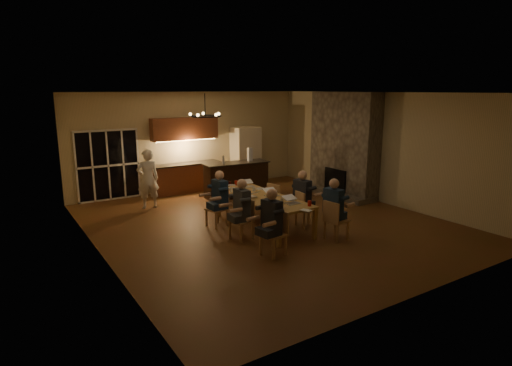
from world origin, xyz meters
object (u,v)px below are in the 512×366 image
at_px(refrigerator, 246,156).
at_px(bar_blender, 250,154).
at_px(can_cola, 230,184).
at_px(chair_left_near, 273,234).
at_px(chair_right_far, 278,199).
at_px(plate_left, 273,208).
at_px(chair_right_mid, 307,209).
at_px(redcup_near, 310,203).
at_px(can_right, 267,189).
at_px(bar_island, 236,180).
at_px(chair_left_far, 217,209).
at_px(person_left_mid, 242,210).
at_px(dining_table, 263,212).
at_px(bar_bottle, 223,160).
at_px(chair_right_near, 337,220).
at_px(mug_back, 231,190).
at_px(redcup_far, 236,183).
at_px(person_left_near, 272,223).
at_px(chandelier, 205,116).
at_px(laptop_a, 276,203).
at_px(standing_person, 148,179).
at_px(laptop_e, 229,184).
at_px(plate_near, 290,199).
at_px(laptop_c, 249,193).
at_px(chair_left_mid, 241,220).
at_px(person_right_near, 333,209).
at_px(plate_far, 260,189).
at_px(person_right_mid, 302,199).
at_px(can_silver, 282,201).
at_px(laptop_d, 272,191).
at_px(laptop_b, 293,199).
at_px(redcup_mid, 238,194).
at_px(mug_front, 270,199).
at_px(person_left_far, 220,199).

bearing_deg(refrigerator, bar_blender, -116.23).
bearing_deg(can_cola, chair_left_near, -103.43).
height_order(chair_right_far, plate_left, chair_right_far).
distance_m(chair_right_mid, redcup_near, 0.92).
bearing_deg(can_cola, can_right, -67.07).
height_order(bar_island, chair_left_far, bar_island).
bearing_deg(person_left_mid, chair_right_far, 123.21).
height_order(dining_table, can_cola, can_cola).
relative_size(person_left_mid, bar_bottle, 5.75).
height_order(bar_island, chair_right_mid, bar_island).
distance_m(chair_right_near, can_cola, 3.26).
relative_size(mug_back, redcup_far, 0.83).
bearing_deg(person_left_near, chair_right_mid, 113.20).
bearing_deg(chandelier, chair_left_near, -54.79).
bearing_deg(chair_right_near, laptop_a, 55.16).
xyz_separation_m(standing_person, can_cola, (1.68, -1.68, -0.02)).
relative_size(person_left_near, laptop_e, 4.31).
height_order(mug_back, plate_near, mug_back).
bearing_deg(bar_blender, laptop_c, -119.98).
bearing_deg(chair_left_mid, chair_right_mid, 76.02).
bearing_deg(chair_right_mid, person_right_near, -177.17).
xyz_separation_m(standing_person, plate_far, (2.16, -2.42, -0.07)).
relative_size(plate_near, bar_blender, 0.64).
relative_size(person_right_mid, can_cola, 11.50).
xyz_separation_m(refrigerator, can_silver, (-2.12, -5.07, -0.19)).
xyz_separation_m(chair_left_far, chandelier, (-0.76, -1.06, 2.31)).
relative_size(chair_left_mid, plate_near, 3.34).
relative_size(laptop_d, can_silver, 2.67).
bearing_deg(chair_right_near, chair_left_mid, 50.98).
bearing_deg(person_left_mid, standing_person, -164.46).
distance_m(dining_table, can_silver, 0.88).
bearing_deg(mug_back, laptop_c, -81.62).
bearing_deg(laptop_d, person_left_mid, -154.76).
relative_size(chair_left_near, can_cola, 7.42).
distance_m(laptop_b, mug_back, 1.84).
xyz_separation_m(redcup_far, plate_left, (-0.45, -2.40, -0.05)).
distance_m(chair_left_far, can_right, 1.37).
height_order(laptop_a, can_silver, laptop_a).
distance_m(laptop_e, mug_back, 0.37).
height_order(bar_bottle, bar_blender, bar_blender).
distance_m(refrigerator, plate_far, 4.00).
distance_m(chair_left_mid, person_left_mid, 0.25).
relative_size(refrigerator, redcup_mid, 16.67).
distance_m(person_left_near, redcup_far, 3.23).
bearing_deg(laptop_d, chair_right_near, -65.25).
distance_m(laptop_c, redcup_near, 1.55).
bearing_deg(redcup_near, can_silver, 128.72).
bearing_deg(mug_front, chair_right_near, -51.66).
xyz_separation_m(laptop_b, redcup_near, (0.20, -0.36, -0.05)).
distance_m(person_left_far, mug_back, 0.51).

